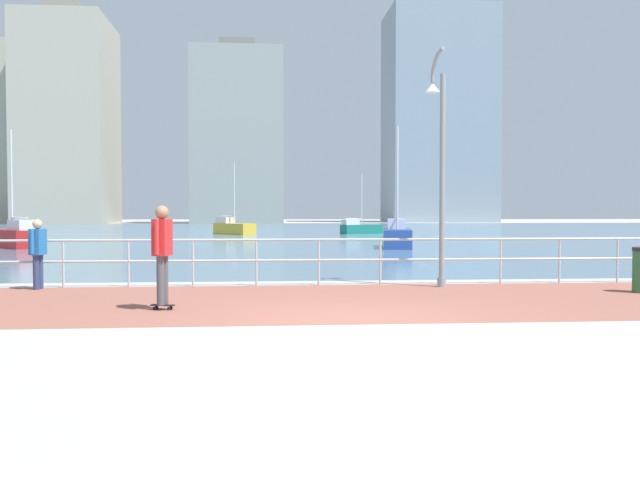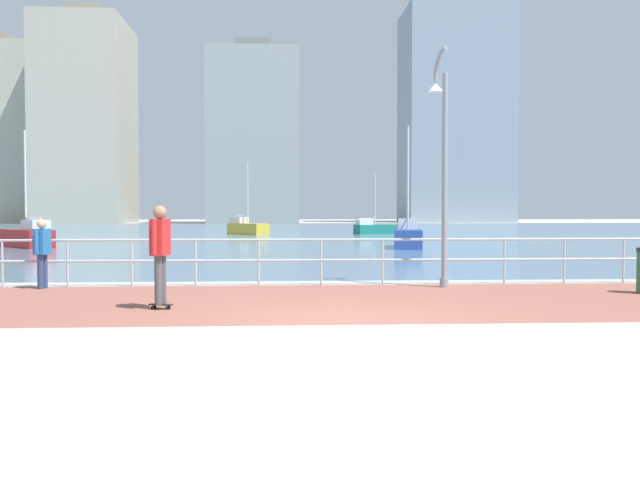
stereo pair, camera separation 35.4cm
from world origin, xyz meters
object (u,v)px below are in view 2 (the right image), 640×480
object	(u,v)px
sailboat_ivory	(408,236)
sailboat_blue	(27,236)
skateboarder	(160,247)
sailboat_teal	(374,228)
bystander	(42,248)
sailboat_navy	(247,227)
lamppost	(442,155)

from	to	relation	value
sailboat_ivory	sailboat_blue	bearing A→B (deg)	175.97
skateboarder	sailboat_teal	bearing A→B (deg)	77.29
bystander	sailboat_navy	distance (m)	37.29
sailboat_ivory	sailboat_navy	xyz separation A→B (m)	(-8.29, 20.20, -0.03)
sailboat_teal	sailboat_ivory	bearing A→B (deg)	-93.43
bystander	sailboat_navy	bearing A→B (deg)	85.70
sailboat_blue	sailboat_teal	xyz separation A→B (m)	(18.89, 19.33, -0.09)
lamppost	sailboat_blue	distance (m)	23.94
bystander	sailboat_navy	size ratio (longest dim) A/B	0.28
lamppost	sailboat_teal	xyz separation A→B (m)	(3.66, 37.64, -2.47)
bystander	sailboat_blue	bearing A→B (deg)	109.84
skateboarder	lamppost	bearing A→B (deg)	30.97
lamppost	bystander	bearing A→B (deg)	179.42
lamppost	bystander	size ratio (longest dim) A/B	3.51
sailboat_ivory	sailboat_blue	size ratio (longest dim) A/B	1.03
skateboarder	sailboat_navy	xyz separation A→B (m)	(-0.27, 40.62, -0.55)
sailboat_blue	sailboat_navy	size ratio (longest dim) A/B	1.02
bystander	sailboat_teal	bearing A→B (deg)	71.84
lamppost	bystander	world-z (taller)	lamppost
lamppost	sailboat_navy	world-z (taller)	sailboat_navy
bystander	sailboat_blue	xyz separation A→B (m)	(-6.58, 18.23, -0.35)
sailboat_ivory	sailboat_teal	world-z (taller)	sailboat_ivory
sailboat_ivory	sailboat_navy	distance (m)	21.83
sailboat_navy	skateboarder	bearing A→B (deg)	-89.61
skateboarder	bystander	size ratio (longest dim) A/B	1.18
sailboat_ivory	lamppost	bearing A→B (deg)	-98.08
bystander	sailboat_teal	world-z (taller)	sailboat_teal
sailboat_blue	lamppost	bearing A→B (deg)	-50.24
skateboarder	bystander	distance (m)	4.62
lamppost	sailboat_ivory	xyz separation A→B (m)	(2.42, 17.07, -2.37)
sailboat_teal	lamppost	bearing A→B (deg)	-95.55
bystander	sailboat_ivory	size ratio (longest dim) A/B	0.27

